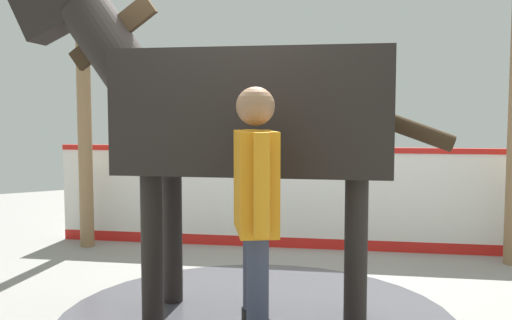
{
  "coord_description": "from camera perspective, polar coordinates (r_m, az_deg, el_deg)",
  "views": [
    {
      "loc": [
        3.84,
        -2.35,
        1.54
      ],
      "look_at": [
        0.57,
        -0.43,
        1.23
      ],
      "focal_mm": 40.15,
      "sensor_mm": 36.0,
      "label": 1
    }
  ],
  "objects": [
    {
      "name": "ground_plane",
      "position": [
        4.76,
        0.93,
        -14.35
      ],
      "size": [
        16.0,
        16.0,
        0.02
      ],
      "primitive_type": "cube",
      "color": "gray"
    },
    {
      "name": "horse",
      "position": [
        4.26,
        -1.65,
        4.72
      ],
      "size": [
        2.29,
        2.66,
        2.64
      ],
      "rotation": [
        0.0,
        0.0,
        -2.27
      ],
      "color": "black",
      "rests_on": "ground"
    },
    {
      "name": "barrier_wall",
      "position": [
        6.58,
        3.39,
        -4.1
      ],
      "size": [
        3.64,
        4.29,
        1.16
      ],
      "color": "white",
      "rests_on": "ground"
    },
    {
      "name": "roof_post_near",
      "position": [
        6.84,
        -16.71,
        3.64
      ],
      "size": [
        0.16,
        0.16,
        2.88
      ],
      "primitive_type": "cylinder",
      "color": "olive",
      "rests_on": "ground"
    },
    {
      "name": "wet_patch",
      "position": [
        4.51,
        0.04,
        -15.32
      ],
      "size": [
        3.0,
        3.0,
        0.0
      ],
      "primitive_type": "cylinder",
      "color": "#4C4C54",
      "rests_on": "ground"
    },
    {
      "name": "handler",
      "position": [
        3.4,
        -0.05,
        -4.81
      ],
      "size": [
        0.63,
        0.4,
        1.7
      ],
      "rotation": [
        0.0,
        0.0,
        1.15
      ],
      "color": "black",
      "rests_on": "ground"
    }
  ]
}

